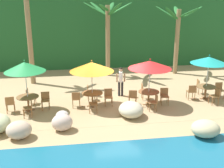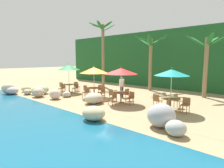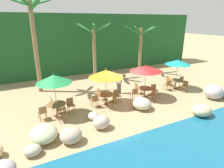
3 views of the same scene
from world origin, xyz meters
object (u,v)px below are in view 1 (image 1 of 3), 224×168
at_px(chair_green_right, 29,107).
at_px(umbrella_teal, 209,60).
at_px(chair_teal_left, 192,91).
at_px(waiter_in_white, 121,79).
at_px(palm_tree_second, 107,26).
at_px(chair_orange_inland, 90,92).
at_px(chair_red_inland, 144,90).
at_px(chair_orange_seaward, 108,96).
at_px(chair_orange_left, 76,98).
at_px(chair_teal_right, 216,95).
at_px(umbrella_orange, 92,67).
at_px(chair_red_right, 154,101).
at_px(palm_tree_third, 178,29).
at_px(dining_table_green, 28,99).
at_px(chair_green_left, 10,103).
at_px(dining_table_red, 149,94).
at_px(palm_tree_nearest, 27,13).
at_px(dining_table_teal, 206,88).
at_px(chair_red_seaward, 164,95).
at_px(chair_teal_seaward, 219,89).
at_px(umbrella_red, 150,65).
at_px(chair_orange_right, 95,103).
at_px(chair_green_inland, 29,95).
at_px(chair_red_left, 133,96).
at_px(chair_green_seaward, 45,99).
at_px(chair_teal_inland, 200,85).
at_px(dining_table_orange, 92,95).

bearing_deg(chair_green_right, umbrella_teal, 6.56).
distance_m(chair_teal_left, waiter_in_white, 4.00).
bearing_deg(umbrella_teal, palm_tree_second, 130.00).
distance_m(chair_orange_inland, chair_teal_left, 5.64).
bearing_deg(chair_red_inland, chair_teal_left, -10.88).
relative_size(chair_orange_seaward, chair_orange_left, 1.00).
bearing_deg(umbrella_teal, chair_teal_right, -80.10).
xyz_separation_m(umbrella_orange, chair_red_right, (3.02, -1.08, -1.62)).
distance_m(palm_tree_third, waiter_in_white, 6.88).
height_order(dining_table_green, chair_green_left, chair_green_left).
xyz_separation_m(dining_table_red, palm_tree_nearest, (-6.55, 4.84, 3.92)).
distance_m(chair_red_inland, dining_table_teal, 3.47).
relative_size(chair_red_seaward, umbrella_teal, 0.34).
bearing_deg(palm_tree_third, umbrella_teal, -92.64).
xyz_separation_m(chair_green_left, dining_table_red, (7.05, 0.07, 0.10)).
xyz_separation_m(dining_table_green, palm_tree_nearest, (-0.32, 4.70, 3.92)).
xyz_separation_m(chair_green_left, chair_green_right, (1.00, -0.63, 0.00)).
height_order(umbrella_orange, chair_teal_seaward, umbrella_orange).
distance_m(umbrella_red, dining_table_red, 1.58).
distance_m(chair_green_right, chair_orange_right, 3.14).
height_order(umbrella_teal, palm_tree_third, palm_tree_third).
distance_m(chair_green_inland, palm_tree_second, 7.68).
relative_size(chair_green_right, umbrella_red, 0.35).
xyz_separation_m(dining_table_green, dining_table_red, (6.22, -0.14, 0.00)).
distance_m(chair_green_right, palm_tree_third, 12.04).
bearing_deg(umbrella_red, chair_red_seaward, -2.16).
bearing_deg(chair_red_left, chair_teal_seaward, 4.79).
height_order(chair_green_seaward, chair_orange_seaward, same).
relative_size(chair_green_seaward, chair_red_seaward, 1.00).
height_order(chair_orange_inland, chair_teal_inland, same).
distance_m(chair_red_left, palm_tree_nearest, 8.47).
bearing_deg(chair_orange_left, umbrella_orange, 6.13).
relative_size(chair_orange_inland, waiter_in_white, 0.51).
xyz_separation_m(chair_orange_seaward, umbrella_red, (2.12, -0.29, 1.68)).
bearing_deg(umbrella_red, chair_red_left, 177.51).
distance_m(chair_green_left, dining_table_teal, 10.47).
relative_size(chair_green_left, umbrella_red, 0.35).
bearing_deg(chair_teal_inland, chair_green_right, -168.44).
distance_m(umbrella_teal, chair_teal_inland, 1.92).
bearing_deg(chair_teal_seaward, chair_teal_left, -176.41).
bearing_deg(waiter_in_white, chair_orange_seaward, -124.50).
bearing_deg(dining_table_red, chair_red_inland, 91.85).
xyz_separation_m(chair_teal_right, waiter_in_white, (-4.78, 2.04, 0.47)).
xyz_separation_m(dining_table_orange, chair_orange_right, (0.05, -0.85, -0.10)).
xyz_separation_m(chair_green_inland, chair_teal_inland, (9.70, 0.25, 0.00)).
distance_m(chair_red_inland, chair_teal_left, 2.63).
height_order(chair_green_left, chair_red_left, same).
bearing_deg(dining_table_green, waiter_in_white, 16.14).
xyz_separation_m(dining_table_teal, chair_teal_left, (-0.85, -0.03, -0.10)).
distance_m(dining_table_green, chair_red_right, 6.35).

